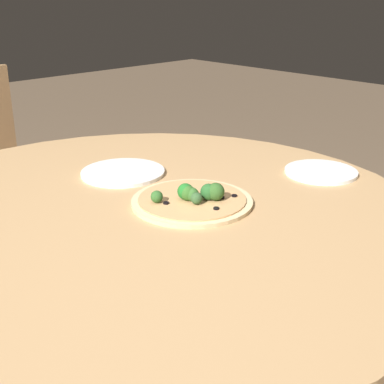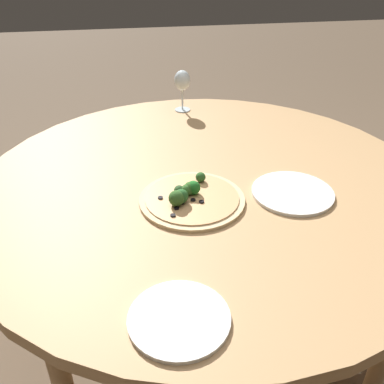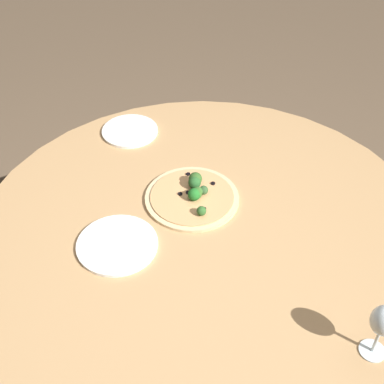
# 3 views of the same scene
# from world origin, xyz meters

# --- Properties ---
(dining_table) EXTENTS (1.39, 1.39, 0.74)m
(dining_table) POSITION_xyz_m (0.00, 0.00, 0.69)
(dining_table) COLOR tan
(dining_table) RESTS_ON ground_plane
(pizza) EXTENTS (0.30, 0.30, 0.06)m
(pizza) POSITION_xyz_m (-0.12, 0.07, 0.75)
(pizza) COLOR #DBBC89
(pizza) RESTS_ON dining_table
(plate_near) EXTENTS (0.20, 0.20, 0.01)m
(plate_near) POSITION_xyz_m (-0.53, 0.16, 0.74)
(plate_near) COLOR white
(plate_near) RESTS_ON dining_table
(plate_far) EXTENTS (0.23, 0.23, 0.01)m
(plate_far) POSITION_xyz_m (-0.13, -0.23, 0.74)
(plate_far) COLOR white
(plate_far) RESTS_ON dining_table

